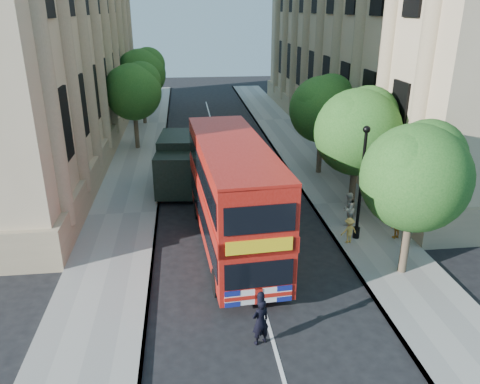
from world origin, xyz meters
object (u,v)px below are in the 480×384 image
object	(u,v)px
police_constable	(260,322)
woman_pedestrian	(348,209)
lamp_post	(361,188)
double_decker_bus	(233,193)
box_van	(179,165)

from	to	relation	value
police_constable	woman_pedestrian	distance (m)	9.50
lamp_post	police_constable	bearing A→B (deg)	-130.27
double_decker_bus	box_van	world-z (taller)	double_decker_bus
lamp_post	woman_pedestrian	xyz separation A→B (m)	(0.05, 1.38, -1.58)
double_decker_bus	woman_pedestrian	bearing A→B (deg)	10.07
lamp_post	box_van	xyz separation A→B (m)	(-7.91, 7.33, -1.03)
double_decker_bus	police_constable	xyz separation A→B (m)	(0.18, -6.37, -1.76)
lamp_post	double_decker_bus	world-z (taller)	lamp_post
double_decker_bus	police_constable	bearing A→B (deg)	-92.26
box_van	police_constable	bearing A→B (deg)	-74.61
box_van	woman_pedestrian	size ratio (longest dim) A/B	3.37
police_constable	woman_pedestrian	xyz separation A→B (m)	(5.46, 7.77, 0.12)
box_van	police_constable	size ratio (longest dim) A/B	3.38
lamp_post	police_constable	world-z (taller)	lamp_post
police_constable	woman_pedestrian	world-z (taller)	woman_pedestrian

